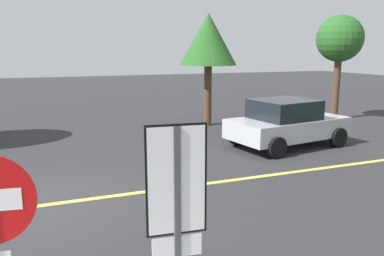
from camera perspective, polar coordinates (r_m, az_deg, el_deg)
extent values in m
plane|color=#2D2D30|center=(8.65, -21.96, -10.65)|extent=(80.00, 80.00, 0.00)
cube|color=#E0D14C|center=(9.06, -2.44, -8.75)|extent=(28.00, 0.16, 0.01)
cube|color=white|center=(3.37, -2.28, -7.68)|extent=(0.50, 0.07, 0.95)
cube|color=black|center=(3.37, -2.28, -7.68)|extent=(0.54, 0.07, 0.99)
cube|color=white|center=(3.61, -2.20, -16.94)|extent=(0.45, 0.06, 0.20)
cube|color=#B7BABF|center=(13.12, 13.83, 0.10)|extent=(4.16, 2.49, 0.61)
cube|color=black|center=(12.88, 13.33, 2.69)|extent=(2.12, 1.94, 0.61)
cylinder|color=black|center=(14.76, 14.94, 0.06)|extent=(0.67, 0.32, 0.64)
cylinder|color=black|center=(13.53, 20.61, -1.30)|extent=(0.67, 0.32, 0.64)
cylinder|color=black|center=(13.03, 6.66, -1.10)|extent=(0.67, 0.32, 0.64)
cylinder|color=black|center=(11.62, 12.28, -2.83)|extent=(0.67, 0.32, 0.64)
cylinder|color=#513823|center=(16.27, 2.34, 4.78)|extent=(0.31, 0.31, 2.50)
cone|color=#286023|center=(16.17, 2.40, 12.86)|extent=(2.34, 2.34, 2.08)
cylinder|color=#513823|center=(18.90, 20.38, 5.83)|extent=(0.31, 0.31, 3.04)
sphere|color=#286023|center=(18.83, 20.82, 12.15)|extent=(2.05, 2.05, 2.05)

